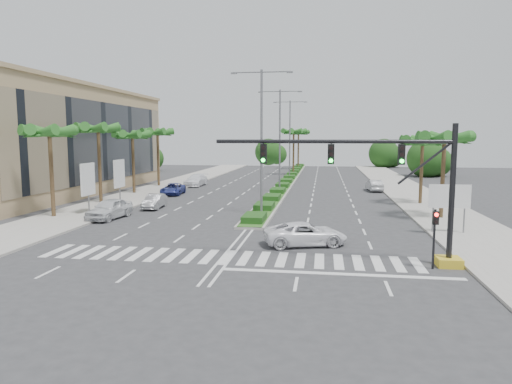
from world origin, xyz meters
The scene contains 28 objects.
ground centered at (0.00, 0.00, 0.00)m, with size 160.00×160.00×0.00m, color #333335.
footpath_right centered at (15.20, 20.00, 0.07)m, with size 6.00×120.00×0.15m, color gray.
footpath_left centered at (-15.20, 20.00, 0.07)m, with size 6.00×120.00×0.15m, color gray.
median centered at (0.00, 45.00, 0.10)m, with size 2.20×75.00×0.20m, color gray.
median_grass centered at (0.00, 45.00, 0.22)m, with size 1.80×75.00×0.04m, color #2C6322.
building centered at (-26.00, 26.00, 6.00)m, with size 12.00×36.00×12.00m, color tan.
signal_gantry centered at (9.27, 0.00, 3.46)m, with size 12.60×1.20×7.20m.
pedestrian_signal centered at (10.60, -0.68, 2.04)m, with size 0.28×0.36×3.00m.
direction_sign centered at (13.50, 7.99, 2.45)m, with size 2.70×0.11×3.40m.
billboard_near centered at (-14.50, 12.00, 2.96)m, with size 0.18×2.10×4.35m.
billboard_far centered at (-14.50, 18.00, 2.96)m, with size 0.18×2.10×4.35m.
palm_left_near centered at (-16.50, 10.00, 6.69)m, with size 4.57×4.68×7.55m.
palm_left_mid centered at (-16.50, 18.00, 7.08)m, with size 4.57×4.68×7.95m.
palm_left_far centered at (-16.50, 26.00, 6.50)m, with size 4.57×4.68×7.35m.
palm_left_end centered at (-16.50, 34.00, 6.88)m, with size 4.57×4.68×7.75m.
palm_right_near centered at (14.50, 14.00, 6.20)m, with size 4.57×4.68×7.05m.
palm_right_far centered at (14.50, 22.00, 5.91)m, with size 4.57×4.68×6.75m.
palm_median_a centered at (0.00, 55.00, 7.17)m, with size 4.57×4.68×8.05m.
palm_median_b centered at (0.00, 70.00, 7.17)m, with size 4.57×4.68×8.05m.
streetlight_near centered at (0.00, 14.00, 6.81)m, with size 5.10×0.25×12.00m.
streetlight_mid centered at (0.00, 30.00, 6.81)m, with size 5.10×0.25×12.00m.
streetlight_far centered at (0.00, 46.00, 6.81)m, with size 5.10×0.25×12.00m.
car_parked_a centered at (-11.80, 10.27, 0.81)m, with size 1.92×4.78×1.63m, color silver.
car_parked_b centered at (-10.21, 15.97, 0.65)m, with size 1.38×3.96×1.31m, color #A2A3A7.
car_parked_c centered at (-11.80, 25.90, 0.64)m, with size 2.14×4.64×1.29m, color navy.
car_parked_d centered at (-11.80, 35.45, 0.76)m, with size 2.13×5.25×1.52m, color white.
car_crossing centered at (4.11, 3.52, 0.70)m, with size 2.31×5.01×1.39m, color white.
car_right centered at (11.29, 32.74, 0.69)m, with size 1.46×4.19×1.38m, color #ABACAF.
Camera 1 is at (5.12, -23.74, 6.52)m, focal length 32.00 mm.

